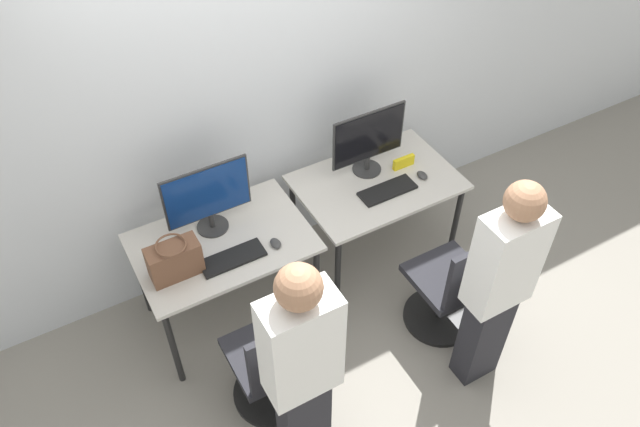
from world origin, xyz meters
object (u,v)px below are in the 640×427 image
(mouse_left, at_px, (276,243))
(office_chair_left, at_px, (273,367))
(office_chair_right, at_px, (451,289))
(keyboard_right, at_px, (387,190))
(person_right, at_px, (499,284))
(mouse_right, at_px, (422,175))
(person_left, at_px, (302,369))
(handbag, at_px, (174,260))
(monitor_right, at_px, (369,140))
(monitor_left, at_px, (208,197))
(keyboard_left, at_px, (233,258))

(mouse_left, height_order, office_chair_left, office_chair_left)
(office_chair_right, bearing_deg, keyboard_right, 96.67)
(person_right, bearing_deg, mouse_left, 132.67)
(keyboard_right, relative_size, mouse_right, 4.31)
(mouse_left, relative_size, person_left, 0.06)
(mouse_left, xyz_separation_m, handbag, (-0.59, 0.08, 0.10))
(person_left, bearing_deg, handbag, 106.16)
(monitor_right, height_order, office_chair_right, monitor_right)
(office_chair_left, bearing_deg, handbag, 114.74)
(office_chair_right, distance_m, person_right, 0.61)
(monitor_left, bearing_deg, person_right, -48.12)
(keyboard_left, height_order, person_right, person_right)
(keyboard_left, relative_size, monitor_right, 0.72)
(person_right, xyz_separation_m, handbag, (-1.47, 1.04, -0.01))
(handbag, bearing_deg, keyboard_right, -0.53)
(keyboard_right, bearing_deg, office_chair_left, -152.27)
(person_left, relative_size, mouse_right, 17.73)
(mouse_left, height_order, office_chair_right, office_chair_right)
(mouse_left, bearing_deg, keyboard_right, 4.54)
(keyboard_left, relative_size, mouse_left, 4.31)
(keyboard_right, height_order, person_right, person_right)
(person_left, bearing_deg, mouse_right, 34.24)
(mouse_left, relative_size, office_chair_right, 0.10)
(monitor_left, distance_m, person_left, 1.24)
(keyboard_left, distance_m, person_left, 0.94)
(office_chair_left, xyz_separation_m, handbag, (-0.29, 0.62, 0.47))
(person_right, bearing_deg, keyboard_right, 91.57)
(keyboard_right, xyz_separation_m, handbag, (-1.44, 0.01, 0.11))
(keyboard_left, bearing_deg, office_chair_left, -93.40)
(monitor_left, distance_m, person_right, 1.73)
(office_chair_right, xyz_separation_m, handbag, (-1.52, 0.67, 0.47))
(monitor_left, xyz_separation_m, mouse_left, (0.27, -0.33, -0.24))
(person_right, bearing_deg, monitor_left, 131.88)
(office_chair_left, bearing_deg, monitor_left, 87.80)
(person_left, relative_size, person_right, 1.02)
(mouse_right, xyz_separation_m, office_chair_right, (-0.21, -0.66, -0.37))
(monitor_left, distance_m, mouse_left, 0.49)
(keyboard_left, xyz_separation_m, office_chair_left, (-0.03, -0.56, -0.36))
(person_left, bearing_deg, monitor_left, 88.43)
(monitor_right, distance_m, person_right, 1.29)
(mouse_right, height_order, handbag, handbag)
(monitor_left, distance_m, monitor_right, 1.12)
(person_left, height_order, monitor_right, person_left)
(monitor_left, relative_size, monitor_right, 1.00)
(person_left, height_order, handbag, person_left)
(monitor_left, xyz_separation_m, person_right, (1.15, -1.29, -0.13))
(monitor_right, relative_size, person_right, 0.34)
(office_chair_left, relative_size, office_chair_right, 1.00)
(monitor_left, xyz_separation_m, office_chair_left, (-0.03, -0.87, -0.61))
(mouse_left, bearing_deg, person_right, -47.33)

